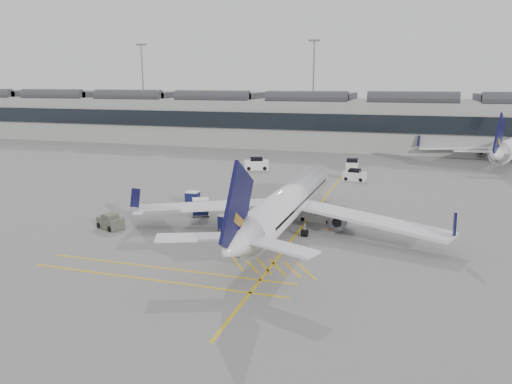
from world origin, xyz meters
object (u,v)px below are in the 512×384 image
(airliner_main, at_px, (287,204))
(ramp_agent_a, at_px, (250,205))
(baggage_cart_a, at_px, (279,214))
(ramp_agent_b, at_px, (263,221))
(pushback_tug, at_px, (111,222))
(belt_loader, at_px, (316,216))

(airliner_main, bearing_deg, ramp_agent_a, 137.54)
(airliner_main, xyz_separation_m, baggage_cart_a, (-1.40, 2.26, -1.79))
(baggage_cart_a, distance_m, ramp_agent_b, 3.13)
(baggage_cart_a, height_order, pushback_tug, baggage_cart_a)
(pushback_tug, bearing_deg, belt_loader, 48.50)
(pushback_tug, bearing_deg, airliner_main, 39.48)
(ramp_agent_b, bearing_deg, pushback_tug, -22.55)
(airliner_main, xyz_separation_m, ramp_agent_a, (-5.87, 5.53, -1.95))
(belt_loader, distance_m, pushback_tug, 22.17)
(ramp_agent_a, bearing_deg, airliner_main, -70.94)
(airliner_main, distance_m, baggage_cart_a, 3.21)
(baggage_cart_a, distance_m, pushback_tug, 17.97)
(ramp_agent_b, bearing_deg, belt_loader, -171.62)
(ramp_agent_b, bearing_deg, baggage_cart_a, -146.58)
(airliner_main, bearing_deg, ramp_agent_b, -162.54)
(ramp_agent_a, bearing_deg, baggage_cart_a, -63.84)
(ramp_agent_b, xyz_separation_m, pushback_tug, (-15.41, -4.40, -0.28))
(baggage_cart_a, relative_size, pushback_tug, 0.66)
(airliner_main, bearing_deg, pushback_tug, -163.14)
(pushback_tug, bearing_deg, baggage_cart_a, 47.68)
(baggage_cart_a, xyz_separation_m, ramp_agent_b, (-0.97, -2.97, -0.04))
(belt_loader, bearing_deg, ramp_agent_b, -126.26)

